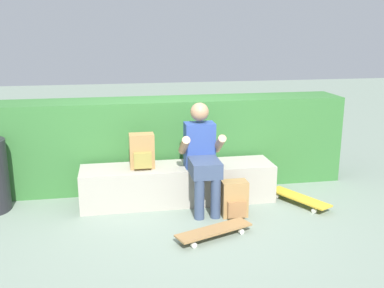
{
  "coord_description": "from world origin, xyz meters",
  "views": [
    {
      "loc": [
        -0.73,
        -4.55,
        2.02
      ],
      "look_at": [
        0.2,
        0.55,
        0.66
      ],
      "focal_mm": 41.84,
      "sensor_mm": 36.0,
      "label": 1
    }
  ],
  "objects_px": {
    "backpack_on_bench": "(142,152)",
    "person_skater": "(202,153)",
    "bench_main": "(178,184)",
    "skateboard_beside_bench": "(299,198)",
    "backpack_on_ground": "(234,199)",
    "skateboard_near_person": "(214,231)"
  },
  "relations": [
    {
      "from": "person_skater",
      "to": "skateboard_near_person",
      "type": "height_order",
      "value": "person_skater"
    },
    {
      "from": "skateboard_beside_bench",
      "to": "backpack_on_bench",
      "type": "relative_size",
      "value": 2.01
    },
    {
      "from": "skateboard_beside_bench",
      "to": "backpack_on_ground",
      "type": "bearing_deg",
      "value": -167.11
    },
    {
      "from": "skateboard_near_person",
      "to": "backpack_on_bench",
      "type": "bearing_deg",
      "value": 121.9
    },
    {
      "from": "skateboard_near_person",
      "to": "backpack_on_ground",
      "type": "bearing_deg",
      "value": 54.82
    },
    {
      "from": "bench_main",
      "to": "backpack_on_ground",
      "type": "distance_m",
      "value": 0.76
    },
    {
      "from": "bench_main",
      "to": "person_skater",
      "type": "distance_m",
      "value": 0.53
    },
    {
      "from": "person_skater",
      "to": "skateboard_beside_bench",
      "type": "bearing_deg",
      "value": -5.9
    },
    {
      "from": "person_skater",
      "to": "skateboard_beside_bench",
      "type": "height_order",
      "value": "person_skater"
    },
    {
      "from": "backpack_on_bench",
      "to": "person_skater",
      "type": "bearing_deg",
      "value": -17.99
    },
    {
      "from": "skateboard_near_person",
      "to": "bench_main",
      "type": "bearing_deg",
      "value": 101.57
    },
    {
      "from": "backpack_on_ground",
      "to": "person_skater",
      "type": "bearing_deg",
      "value": 134.2
    },
    {
      "from": "bench_main",
      "to": "person_skater",
      "type": "relative_size",
      "value": 1.89
    },
    {
      "from": "person_skater",
      "to": "skateboard_near_person",
      "type": "bearing_deg",
      "value": -92.47
    },
    {
      "from": "skateboard_beside_bench",
      "to": "skateboard_near_person",
      "type": "bearing_deg",
      "value": -150.38
    },
    {
      "from": "backpack_on_bench",
      "to": "skateboard_near_person",
      "type": "bearing_deg",
      "value": -58.1
    },
    {
      "from": "skateboard_near_person",
      "to": "skateboard_beside_bench",
      "type": "height_order",
      "value": "same"
    },
    {
      "from": "bench_main",
      "to": "skateboard_near_person",
      "type": "distance_m",
      "value": 1.04
    },
    {
      "from": "person_skater",
      "to": "backpack_on_ground",
      "type": "height_order",
      "value": "person_skater"
    },
    {
      "from": "person_skater",
      "to": "backpack_on_bench",
      "type": "relative_size",
      "value": 2.99
    },
    {
      "from": "backpack_on_bench",
      "to": "bench_main",
      "type": "bearing_deg",
      "value": 1.3
    },
    {
      "from": "skateboard_near_person",
      "to": "backpack_on_ground",
      "type": "distance_m",
      "value": 0.59
    }
  ]
}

